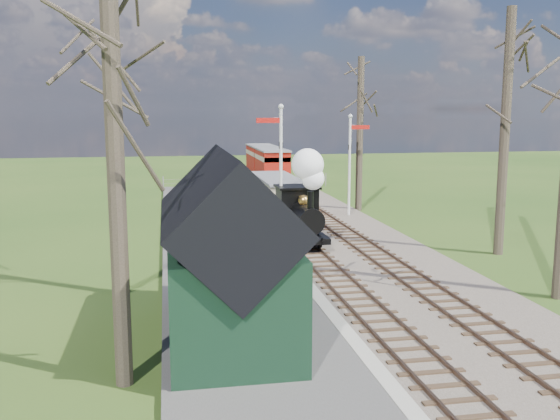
% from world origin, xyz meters
% --- Properties ---
extents(ground, '(140.00, 140.00, 0.00)m').
position_xyz_m(ground, '(0.00, 0.00, 0.00)').
color(ground, '#2A4B17').
rests_on(ground, ground).
extents(distant_hills, '(114.40, 48.00, 22.02)m').
position_xyz_m(distant_hills, '(1.40, 64.38, -16.21)').
color(distant_hills, '#385B23').
rests_on(distant_hills, ground).
extents(ballast_bed, '(8.00, 60.00, 0.10)m').
position_xyz_m(ballast_bed, '(1.30, 22.00, 0.05)').
color(ballast_bed, brown).
rests_on(ballast_bed, ground).
extents(track_near, '(1.60, 60.00, 0.15)m').
position_xyz_m(track_near, '(0.00, 22.00, 0.10)').
color(track_near, brown).
rests_on(track_near, ground).
extents(track_far, '(1.60, 60.00, 0.15)m').
position_xyz_m(track_far, '(2.60, 22.00, 0.10)').
color(track_far, brown).
rests_on(track_far, ground).
extents(platform, '(5.00, 44.00, 0.20)m').
position_xyz_m(platform, '(-3.50, 14.00, 0.10)').
color(platform, '#474442').
rests_on(platform, ground).
extents(coping_strip, '(0.40, 44.00, 0.21)m').
position_xyz_m(coping_strip, '(-1.20, 14.00, 0.10)').
color(coping_strip, '#B2AD9E').
rests_on(coping_strip, ground).
extents(station_shed, '(3.25, 6.30, 4.78)m').
position_xyz_m(station_shed, '(-4.30, 4.00, 2.27)').
color(station_shed, black).
rests_on(station_shed, platform).
extents(semaphore_near, '(1.22, 0.24, 6.22)m').
position_xyz_m(semaphore_near, '(-0.77, 16.00, 3.62)').
color(semaphore_near, silver).
rests_on(semaphore_near, ground).
extents(semaphore_far, '(1.22, 0.24, 5.72)m').
position_xyz_m(semaphore_far, '(4.37, 22.00, 3.35)').
color(semaphore_far, silver).
rests_on(semaphore_far, ground).
extents(bare_trees, '(15.51, 22.39, 12.00)m').
position_xyz_m(bare_trees, '(1.33, 10.10, 5.21)').
color(bare_trees, '#382D23').
rests_on(bare_trees, ground).
extents(fence_line, '(12.60, 0.08, 1.00)m').
position_xyz_m(fence_line, '(0.30, 36.00, 0.55)').
color(fence_line, slate).
rests_on(fence_line, ground).
extents(locomotive, '(1.69, 3.94, 4.22)m').
position_xyz_m(locomotive, '(-0.01, 14.62, 1.96)').
color(locomotive, black).
rests_on(locomotive, ground).
extents(coach, '(1.97, 6.76, 2.07)m').
position_xyz_m(coach, '(0.00, 20.68, 1.44)').
color(coach, black).
rests_on(coach, ground).
extents(red_carriage_a, '(2.18, 5.39, 2.29)m').
position_xyz_m(red_carriage_a, '(2.60, 37.74, 1.57)').
color(red_carriage_a, black).
rests_on(red_carriage_a, ground).
extents(red_carriage_b, '(2.18, 5.39, 2.29)m').
position_xyz_m(red_carriage_b, '(2.60, 43.24, 1.57)').
color(red_carriage_b, black).
rests_on(red_carriage_b, ground).
extents(sign_board, '(0.18, 0.86, 1.25)m').
position_xyz_m(sign_board, '(-1.49, 8.88, 0.82)').
color(sign_board, '#0E4421').
rests_on(sign_board, platform).
extents(bench, '(0.85, 1.42, 0.78)m').
position_xyz_m(bench, '(-3.37, 5.70, 0.57)').
color(bench, '#472819').
rests_on(bench, platform).
extents(person, '(0.45, 0.54, 1.27)m').
position_xyz_m(person, '(-3.17, 5.91, 0.83)').
color(person, black).
rests_on(person, platform).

